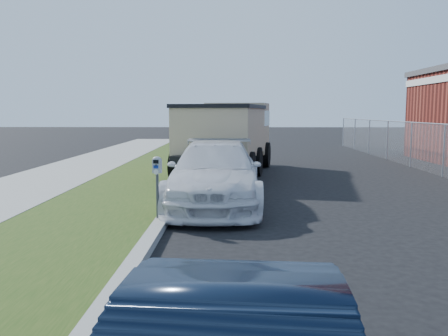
{
  "coord_description": "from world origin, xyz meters",
  "views": [
    {
      "loc": [
        -1.19,
        -9.28,
        2.22
      ],
      "look_at": [
        -1.4,
        1.0,
        1.0
      ],
      "focal_mm": 38.0,
      "sensor_mm": 36.0,
      "label": 1
    }
  ],
  "objects": [
    {
      "name": "dump_truck",
      "position": [
        -1.38,
        8.06,
        1.44
      ],
      "size": [
        3.59,
        6.88,
        2.57
      ],
      "rotation": [
        0.0,
        0.0,
        -0.18
      ],
      "color": "black",
      "rests_on": "ground"
    },
    {
      "name": "streetside",
      "position": [
        -5.57,
        2.0,
        0.07
      ],
      "size": [
        6.12,
        50.0,
        0.15
      ],
      "color": "gray",
      "rests_on": "ground"
    },
    {
      "name": "chainlink_fence",
      "position": [
        6.0,
        7.0,
        1.26
      ],
      "size": [
        0.06,
        30.06,
        30.0
      ],
      "color": "slate",
      "rests_on": "ground"
    },
    {
      "name": "parking_meter",
      "position": [
        -2.67,
        -0.2,
        1.02
      ],
      "size": [
        0.19,
        0.15,
        1.25
      ],
      "rotation": [
        0.0,
        0.0,
        -0.21
      ],
      "color": "#3F4247",
      "rests_on": "ground"
    },
    {
      "name": "white_wagon",
      "position": [
        -1.63,
        1.85,
        0.76
      ],
      "size": [
        2.17,
        5.24,
        1.52
      ],
      "primitive_type": "imported",
      "rotation": [
        0.0,
        0.0,
        -0.01
      ],
      "color": "silver",
      "rests_on": "ground"
    },
    {
      "name": "ground",
      "position": [
        0.0,
        0.0,
        0.0
      ],
      "size": [
        120.0,
        120.0,
        0.0
      ],
      "primitive_type": "plane",
      "color": "black",
      "rests_on": "ground"
    }
  ]
}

